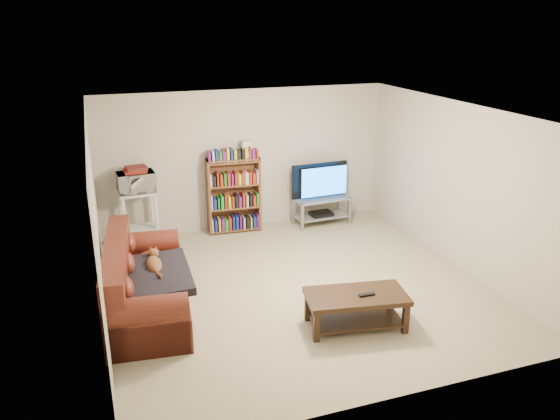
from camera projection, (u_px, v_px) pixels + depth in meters
name	position (u px, v px, depth m)	size (l,w,h in m)	color
floor	(296.00, 286.00, 7.53)	(5.00, 5.00, 0.00)	#B9AE8A
ceiling	(298.00, 113.00, 6.73)	(5.00, 5.00, 0.00)	white
wall_back	(246.00, 160.00, 9.36)	(5.00, 5.00, 0.00)	beige
wall_front	(395.00, 290.00, 4.90)	(5.00, 5.00, 0.00)	beige
wall_left	(97.00, 227.00, 6.36)	(5.00, 5.00, 0.00)	beige
wall_right	(458.00, 186.00, 7.90)	(5.00, 5.00, 0.00)	beige
sofa	(141.00, 288.00, 6.80)	(1.15, 2.26, 0.93)	maroon
blanket	(155.00, 276.00, 6.63)	(0.84, 1.09, 0.10)	black
cat	(154.00, 264.00, 6.79)	(0.24, 0.59, 0.18)	brown
coffee_table	(356.00, 304.00, 6.47)	(1.27, 0.78, 0.43)	black
remote	(367.00, 295.00, 6.39)	(0.19, 0.05, 0.02)	black
tv_stand	(321.00, 206.00, 9.71)	(1.00, 0.49, 0.49)	#999EA3
television	(322.00, 181.00, 9.56)	(1.06, 0.14, 0.61)	black
dvd_player	(321.00, 214.00, 9.76)	(0.39, 0.28, 0.06)	black
bookshelf	(234.00, 194.00, 9.27)	(0.91, 0.33, 1.30)	brown
shelf_clutter	(238.00, 152.00, 9.06)	(0.67, 0.22, 0.28)	silver
microwave_stand	(139.00, 211.00, 8.70)	(0.61, 0.46, 0.92)	silver
microwave	(136.00, 182.00, 8.54)	(0.57, 0.38, 0.31)	silver
game_boxes	(135.00, 171.00, 8.48)	(0.33, 0.29, 0.05)	maroon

